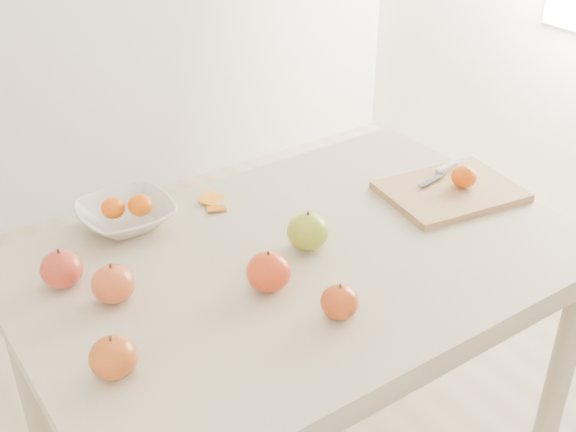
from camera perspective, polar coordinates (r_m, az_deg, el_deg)
table at (r=1.61m, az=1.02°, el=-5.93°), size 1.20×0.80×0.75m
cutting_board at (r=1.81m, az=12.72°, el=1.92°), size 0.35×0.28×0.02m
board_tangerine at (r=1.81m, az=13.73°, el=3.05°), size 0.06×0.06×0.05m
fruit_bowl at (r=1.68m, az=-12.66°, el=0.09°), size 0.21×0.21×0.05m
bowl_tangerine_near at (r=1.67m, az=-13.66°, el=0.63°), size 0.05×0.05×0.05m
bowl_tangerine_far at (r=1.66m, az=-11.60°, el=0.85°), size 0.06×0.06×0.05m
orange_peel_a at (r=1.75m, az=-6.11°, el=1.23°), size 0.07×0.07×0.01m
orange_peel_b at (r=1.72m, az=-5.67°, el=0.54°), size 0.05×0.05×0.01m
paring_knife at (r=1.88m, az=12.23°, el=3.59°), size 0.17×0.06×0.01m
apple_green at (r=1.55m, az=1.58°, el=-1.21°), size 0.09×0.09×0.08m
apple_red_e at (r=1.43m, az=-1.54°, el=-4.43°), size 0.09×0.09×0.08m
apple_red_a at (r=1.51m, az=-17.45°, el=-4.01°), size 0.08×0.08×0.08m
apple_red_c at (r=1.36m, az=4.09°, el=-6.79°), size 0.07×0.07×0.07m
apple_red_b at (r=1.44m, az=-13.66°, el=-5.23°), size 0.08×0.08×0.08m
apple_red_d at (r=1.27m, az=-13.63°, el=-10.81°), size 0.08×0.08×0.07m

